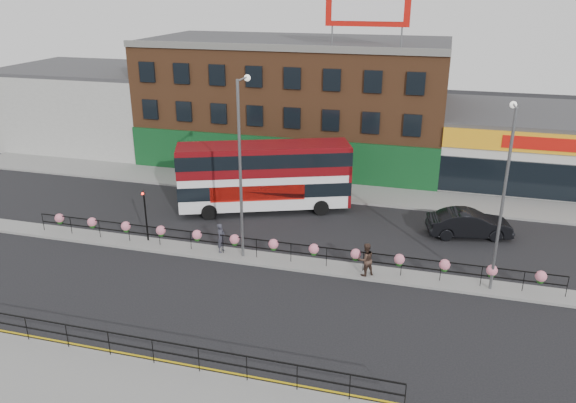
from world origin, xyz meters
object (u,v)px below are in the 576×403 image
(lamp_column_east, at_px, (505,185))
(car, at_px, (469,224))
(double_decker_bus, at_px, (265,170))
(pedestrian_b, at_px, (366,259))
(lamp_column_west, at_px, (241,155))
(pedestrian_a, at_px, (221,238))

(lamp_column_east, bearing_deg, car, 98.22)
(double_decker_bus, distance_m, car, 13.53)
(pedestrian_b, distance_m, lamp_column_west, 8.59)
(car, relative_size, pedestrian_b, 2.90)
(pedestrian_a, bearing_deg, lamp_column_west, -81.52)
(car, xyz_separation_m, lamp_column_east, (0.93, -6.44, 4.80))
(double_decker_bus, height_order, pedestrian_b, double_decker_bus)
(lamp_column_west, bearing_deg, lamp_column_east, -0.62)
(pedestrian_a, xyz_separation_m, pedestrian_b, (8.36, -0.59, 0.05))
(car, height_order, lamp_column_east, lamp_column_east)
(car, bearing_deg, lamp_column_west, 104.17)
(double_decker_bus, xyz_separation_m, lamp_column_west, (1.01, -7.05, 3.17))
(pedestrian_b, height_order, lamp_column_east, lamp_column_east)
(pedestrian_b, bearing_deg, pedestrian_a, -42.47)
(double_decker_bus, bearing_deg, pedestrian_a, -92.91)
(car, relative_size, pedestrian_a, 3.08)
(pedestrian_b, xyz_separation_m, lamp_column_west, (-6.98, 0.64, 4.97))
(lamp_column_west, bearing_deg, pedestrian_b, -5.27)
(car, distance_m, lamp_column_east, 8.08)
(pedestrian_a, distance_m, lamp_column_west, 5.20)
(pedestrian_b, bearing_deg, lamp_column_east, 146.10)
(pedestrian_a, height_order, lamp_column_west, lamp_column_west)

